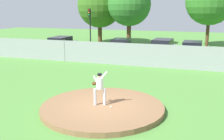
{
  "coord_description": "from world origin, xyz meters",
  "views": [
    {
      "loc": [
        4.18,
        -10.97,
        4.59
      ],
      "look_at": [
        -0.32,
        2.33,
        1.37
      ],
      "focal_mm": 43.08,
      "sensor_mm": 36.0,
      "label": 1
    }
  ],
  "objects_px": {
    "parked_car_slate": "(61,45)",
    "baseball": "(111,107)",
    "pitcher_youth": "(100,86)",
    "parked_car_silver": "(162,49)",
    "traffic_light_near": "(90,21)",
    "parked_car_white": "(121,48)",
    "parked_car_navy": "(192,51)"
  },
  "relations": [
    {
      "from": "baseball",
      "to": "parked_car_silver",
      "type": "bearing_deg",
      "value": 89.57
    },
    {
      "from": "pitcher_youth",
      "to": "traffic_light_near",
      "type": "bearing_deg",
      "value": 114.46
    },
    {
      "from": "parked_car_navy",
      "to": "parked_car_silver",
      "type": "bearing_deg",
      "value": -179.84
    },
    {
      "from": "parked_car_slate",
      "to": "parked_car_white",
      "type": "distance_m",
      "value": 6.9
    },
    {
      "from": "parked_car_silver",
      "to": "traffic_light_near",
      "type": "height_order",
      "value": "traffic_light_near"
    },
    {
      "from": "pitcher_youth",
      "to": "baseball",
      "type": "bearing_deg",
      "value": -17.13
    },
    {
      "from": "traffic_light_near",
      "to": "parked_car_white",
      "type": "bearing_deg",
      "value": -40.05
    },
    {
      "from": "parked_car_slate",
      "to": "parked_car_white",
      "type": "relative_size",
      "value": 1.15
    },
    {
      "from": "pitcher_youth",
      "to": "traffic_light_near",
      "type": "height_order",
      "value": "traffic_light_near"
    },
    {
      "from": "baseball",
      "to": "parked_car_white",
      "type": "xyz_separation_m",
      "value": [
        -3.89,
        14.46,
        0.53
      ]
    },
    {
      "from": "parked_car_navy",
      "to": "traffic_light_near",
      "type": "distance_m",
      "value": 12.82
    },
    {
      "from": "parked_car_white",
      "to": "parked_car_navy",
      "type": "bearing_deg",
      "value": 3.09
    },
    {
      "from": "parked_car_silver",
      "to": "parked_car_slate",
      "type": "bearing_deg",
      "value": -179.5
    },
    {
      "from": "parked_car_silver",
      "to": "traffic_light_near",
      "type": "relative_size",
      "value": 0.99
    },
    {
      "from": "pitcher_youth",
      "to": "parked_car_white",
      "type": "relative_size",
      "value": 0.39
    },
    {
      "from": "baseball",
      "to": "parked_car_slate",
      "type": "bearing_deg",
      "value": 126.22
    },
    {
      "from": "parked_car_silver",
      "to": "parked_car_white",
      "type": "bearing_deg",
      "value": -174.93
    },
    {
      "from": "pitcher_youth",
      "to": "parked_car_slate",
      "type": "bearing_deg",
      "value": 124.98
    },
    {
      "from": "baseball",
      "to": "parked_car_white",
      "type": "bearing_deg",
      "value": 105.04
    },
    {
      "from": "parked_car_white",
      "to": "traffic_light_near",
      "type": "distance_m",
      "value": 7.21
    },
    {
      "from": "baseball",
      "to": "parked_car_navy",
      "type": "distance_m",
      "value": 15.1
    },
    {
      "from": "parked_car_navy",
      "to": "baseball",
      "type": "bearing_deg",
      "value": -100.83
    },
    {
      "from": "parked_car_slate",
      "to": "baseball",
      "type": "bearing_deg",
      "value": -53.78
    },
    {
      "from": "pitcher_youth",
      "to": "parked_car_navy",
      "type": "xyz_separation_m",
      "value": [
        3.45,
        14.63,
        -0.38
      ]
    },
    {
      "from": "parked_car_navy",
      "to": "parked_car_slate",
      "type": "xyz_separation_m",
      "value": [
        -13.62,
        -0.1,
        0.01
      ]
    },
    {
      "from": "baseball",
      "to": "parked_car_silver",
      "type": "height_order",
      "value": "parked_car_silver"
    },
    {
      "from": "parked_car_silver",
      "to": "parked_car_slate",
      "type": "xyz_separation_m",
      "value": [
        -10.89,
        -0.09,
        -0.04
      ]
    },
    {
      "from": "parked_car_slate",
      "to": "traffic_light_near",
      "type": "distance_m",
      "value": 5.04
    },
    {
      "from": "parked_car_white",
      "to": "pitcher_youth",
      "type": "bearing_deg",
      "value": -77.09
    },
    {
      "from": "parked_car_white",
      "to": "traffic_light_near",
      "type": "xyz_separation_m",
      "value": [
        -5.22,
        4.38,
        2.35
      ]
    },
    {
      "from": "pitcher_youth",
      "to": "baseball",
      "type": "xyz_separation_m",
      "value": [
        0.62,
        -0.19,
        -0.89
      ]
    },
    {
      "from": "pitcher_youth",
      "to": "parked_car_slate",
      "type": "height_order",
      "value": "pitcher_youth"
    }
  ]
}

